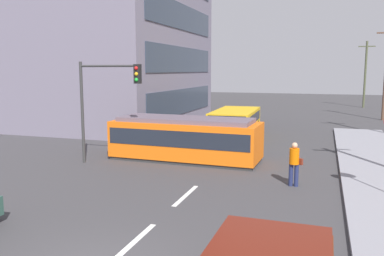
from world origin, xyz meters
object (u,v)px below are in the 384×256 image
at_px(pedestrian_crossing, 294,162).
at_px(traffic_light_mast, 105,92).
at_px(city_bus, 235,121).
at_px(utility_pole_distant, 365,73).
at_px(streetcar_tram, 186,138).

height_order(pedestrian_crossing, traffic_light_mast, traffic_light_mast).
height_order(city_bus, traffic_light_mast, traffic_light_mast).
bearing_deg(pedestrian_crossing, utility_pole_distant, 81.39).
relative_size(streetcar_tram, pedestrian_crossing, 4.34).
height_order(traffic_light_mast, utility_pole_distant, utility_pole_distant).
distance_m(streetcar_tram, traffic_light_mast, 4.37).
xyz_separation_m(pedestrian_crossing, utility_pole_distant, (5.34, 35.31, 3.03)).
distance_m(traffic_light_mast, utility_pole_distant, 37.04).
xyz_separation_m(city_bus, traffic_light_mast, (-3.99, -9.38, 2.32)).
xyz_separation_m(city_bus, utility_pole_distant, (9.80, 24.99, 2.96)).
bearing_deg(streetcar_tram, utility_pole_distant, 71.70).
xyz_separation_m(streetcar_tram, utility_pole_distant, (10.68, 32.30, 2.91)).
relative_size(city_bus, traffic_light_mast, 1.23).
bearing_deg(utility_pole_distant, pedestrian_crossing, -98.61).
xyz_separation_m(city_bus, pedestrian_crossing, (4.46, -10.31, -0.08)).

